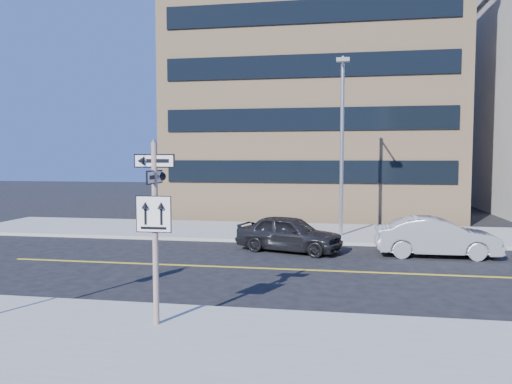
% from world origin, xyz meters
% --- Properties ---
extents(ground, '(120.00, 120.00, 0.00)m').
position_xyz_m(ground, '(0.00, 0.00, 0.00)').
color(ground, black).
rests_on(ground, ground).
extents(sign_pole, '(0.92, 0.92, 4.06)m').
position_xyz_m(sign_pole, '(0.00, -2.51, 2.44)').
color(sign_pole, beige).
rests_on(sign_pole, near_sidewalk).
extents(parked_car_a, '(2.94, 4.66, 1.48)m').
position_xyz_m(parked_car_a, '(1.93, 7.25, 0.74)').
color(parked_car_a, black).
rests_on(parked_car_a, ground).
extents(parked_car_b, '(1.66, 4.60, 1.51)m').
position_xyz_m(parked_car_b, '(7.64, 7.19, 0.75)').
color(parked_car_b, gray).
rests_on(parked_car_b, ground).
extents(streetlight_a, '(0.55, 2.25, 8.00)m').
position_xyz_m(streetlight_a, '(4.00, 10.76, 4.76)').
color(streetlight_a, gray).
rests_on(streetlight_a, far_sidewalk).
extents(building_brick, '(18.00, 18.00, 18.00)m').
position_xyz_m(building_brick, '(2.00, 25.00, 9.00)').
color(building_brick, tan).
rests_on(building_brick, ground).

